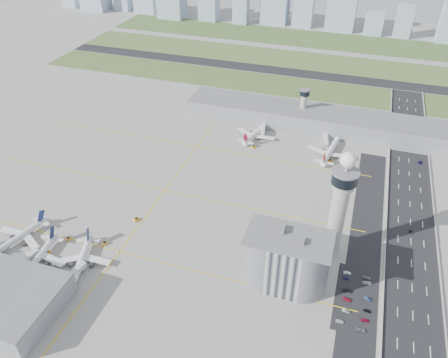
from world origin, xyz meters
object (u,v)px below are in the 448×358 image
(tug_1, at_px, (105,243))
(car_hw_1, at_px, (411,232))
(car_lot_10, at_px, (367,283))
(car_lot_9, at_px, (368,299))
(airplane_near_b, at_px, (37,256))
(tug_5, at_px, (330,161))
(tug_2, at_px, (68,239))
(airplane_near_a, at_px, (18,234))
(car_lot_7, at_px, (365,320))
(car_hw_2, at_px, (420,162))
(car_lot_8, at_px, (367,311))
(car_lot_2, at_px, (347,299))
(car_lot_4, at_px, (346,278))
(car_lot_1, at_px, (346,311))
(jet_bridge_near_1, at_px, (17,269))
(secondary_tower, at_px, (303,104))
(tug_3, at_px, (136,219))
(control_tower, at_px, (340,202))
(admin_building, at_px, (287,260))
(car_lot_0, at_px, (340,321))
(airplane_far_a, at_px, (256,130))
(jet_bridge_near_2, at_px, (66,283))
(airplane_far_b, at_px, (331,148))
(jet_bridge_far_0, at_px, (264,127))
(tug_4, at_px, (254,147))
(jet_bridge_far_1, at_px, (325,136))
(car_lot_11, at_px, (367,278))
(airplane_near_c, at_px, (80,258))
(tug_0, at_px, (47,252))
(car_lot_5, at_px, (347,273))
(car_lot_3, at_px, (348,290))

(tug_1, xyz_separation_m, car_hw_1, (165.82, 65.61, -0.32))
(car_lot_10, bearing_deg, car_lot_9, 177.74)
(airplane_near_b, height_order, tug_5, airplane_near_b)
(tug_2, bearing_deg, airplane_near_a, 52.47)
(car_lot_7, distance_m, car_hw_2, 156.08)
(tug_5, distance_m, car_lot_8, 132.82)
(car_lot_2, distance_m, car_lot_4, 14.07)
(car_lot_1, relative_size, car_lot_8, 1.09)
(jet_bridge_near_1, bearing_deg, tug_2, -8.73)
(jet_bridge_near_1, xyz_separation_m, car_lot_7, (176.32, 26.66, -2.30))
(secondary_tower, distance_m, tug_3, 170.87)
(control_tower, relative_size, admin_building, 1.54)
(car_lot_0, distance_m, car_hw_1, 83.54)
(airplane_far_a, relative_size, car_lot_7, 10.41)
(car_hw_2, bearing_deg, tug_3, -145.98)
(jet_bridge_near_2, relative_size, tug_5, 4.15)
(car_lot_1, bearing_deg, airplane_near_a, 94.77)
(jet_bridge_near_2, relative_size, tug_3, 4.29)
(airplane_far_b, bearing_deg, control_tower, -164.12)
(car_lot_9, bearing_deg, car_hw_1, -12.41)
(airplane_far_a, distance_m, car_hw_1, 141.76)
(airplane_near_a, relative_size, airplane_near_b, 0.98)
(jet_bridge_far_0, height_order, tug_4, jet_bridge_far_0)
(tug_2, height_order, car_lot_1, tug_2)
(tug_5, bearing_deg, car_hw_1, 19.68)
(car_lot_1, relative_size, car_hw_2, 0.81)
(jet_bridge_near_1, relative_size, jet_bridge_far_1, 1.00)
(jet_bridge_far_1, bearing_deg, car_lot_11, 6.24)
(airplane_near_c, xyz_separation_m, car_hw_1, (169.23, 83.47, -4.69))
(jet_bridge_far_0, bearing_deg, car_lot_8, 19.84)
(jet_bridge_near_1, relative_size, tug_2, 4.73)
(airplane_near_b, bearing_deg, jet_bridge_near_1, -36.91)
(tug_0, relative_size, tug_4, 0.92)
(jet_bridge_far_0, distance_m, tug_2, 179.14)
(jet_bridge_far_0, bearing_deg, tug_2, -34.67)
(secondary_tower, distance_m, car_lot_5, 166.22)
(airplane_near_c, height_order, car_lot_3, airplane_near_c)
(tug_0, bearing_deg, car_lot_4, -55.65)
(airplane_far_a, bearing_deg, car_lot_5, -133.64)
(secondary_tower, relative_size, airplane_far_b, 0.77)
(control_tower, relative_size, car_hw_1, 17.31)
(car_lot_10, height_order, car_lot_11, car_lot_11)
(car_lot_0, relative_size, car_lot_7, 0.98)
(car_lot_5, bearing_deg, tug_0, 95.81)
(tug_0, height_order, car_lot_5, tug_0)
(tug_4, distance_m, car_hw_1, 129.69)
(airplane_far_b, xyz_separation_m, car_lot_10, (34.11, -120.48, -5.17))
(airplane_near_c, xyz_separation_m, jet_bridge_far_1, (106.19, 177.45, -2.46))
(car_lot_9, bearing_deg, car_lot_8, -171.28)
(tug_3, xyz_separation_m, tug_5, (103.64, 103.21, 0.03))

